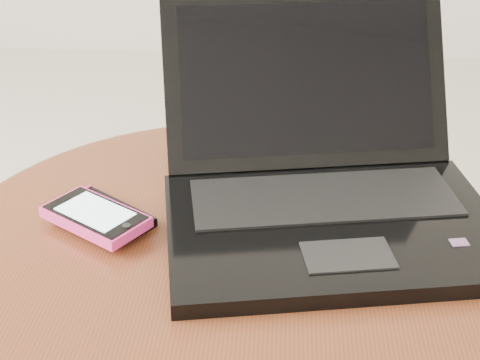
{
  "coord_description": "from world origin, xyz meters",
  "views": [
    {
      "loc": [
        0.08,
        -0.7,
        0.94
      ],
      "look_at": [
        0.04,
        -0.02,
        0.57
      ],
      "focal_mm": 55.03,
      "sensor_mm": 36.0,
      "label": 1
    }
  ],
  "objects": [
    {
      "name": "table",
      "position": [
        0.03,
        -0.06,
        0.4
      ],
      "size": [
        0.64,
        0.64,
        0.51
      ],
      "color": "brown",
      "rests_on": "ground"
    },
    {
      "name": "laptop",
      "position": [
        0.13,
        0.02,
        0.54
      ],
      "size": [
        0.41,
        0.41,
        0.21
      ],
      "color": "black",
      "rests_on": "table"
    },
    {
      "name": "phone_black",
      "position": [
        -0.12,
        -0.02,
        0.51
      ],
      "size": [
        0.13,
        0.12,
        0.01
      ],
      "color": "black",
      "rests_on": "table"
    },
    {
      "name": "phone_pink",
      "position": [
        -0.12,
        -0.04,
        0.52
      ],
      "size": [
        0.13,
        0.11,
        0.01
      ],
      "color": "#FF338F",
      "rests_on": "phone_black"
    }
  ]
}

